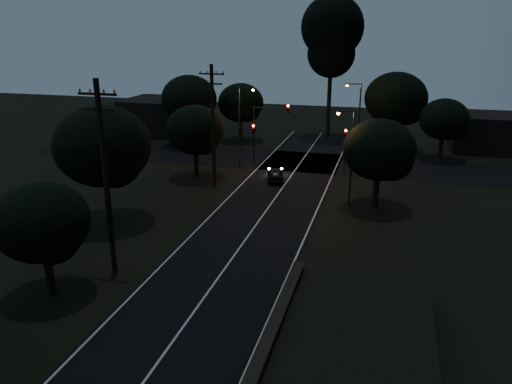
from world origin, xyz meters
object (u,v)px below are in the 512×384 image
Objects in this scene: streetlight_c at (350,151)px; car at (276,174)px; utility_pole_far at (213,124)px; streetlight_b at (357,117)px; signal_mast at (270,123)px; signal_left at (254,136)px; utility_pole_mid at (106,177)px; signal_right at (345,142)px; tall_pine at (332,36)px; streetlight_a at (241,122)px.

car is at bearing 144.86° from streetlight_c.
utility_pole_far is 1.31× the size of streetlight_b.
streetlight_b reaches higher than signal_mast.
signal_mast is at bearing 0.13° from signal_left.
utility_pole_mid is 1.47× the size of streetlight_c.
streetlight_c reaches higher than signal_left.
utility_pole_far is 13.53m from signal_right.
utility_pole_mid is 2.68× the size of signal_left.
signal_right is at bearing -76.51° from tall_pine.
utility_pole_mid is 25.22m from signal_mast.
streetlight_c reaches higher than car.
utility_pole_mid is 2.68× the size of signal_right.
streetlight_a is at bearing 144.31° from streetlight_c.
streetlight_a reaches higher than streetlight_c.
streetlight_a is at bearing 83.41° from utility_pole_far.
tall_pine is 4.16× the size of signal_right.
signal_mast is 13.28m from streetlight_c.
signal_right is (9.20, 0.00, 0.00)m from signal_left.
utility_pole_far reaches higher than streetlight_c.
streetlight_b is (11.31, 29.00, -1.10)m from utility_pole_mid.
signal_mast is at bearing 68.89° from utility_pole_far.
streetlight_a is at bearing -50.29° from car.
streetlight_b is (0.71, 4.01, 1.80)m from signal_right.
signal_mast reaches higher than signal_right.
signal_right is 10.18m from streetlight_c.
utility_pole_mid is 23.04m from streetlight_a.
car is (4.89, 2.89, -4.88)m from utility_pole_far.
signal_right is (3.60, -15.01, -9.47)m from tall_pine.
tall_pine reaches higher than signal_right.
signal_left is 2.77m from streetlight_a.
streetlight_a is (-9.91, -1.99, 1.80)m from signal_right.
tall_pine is at bearing -109.71° from car.
signal_right is 0.66× the size of signal_mast.
car is at bearing -96.00° from tall_pine.
streetlight_c is at bearing 131.15° from car.
utility_pole_mid reaches higher than utility_pole_far.
utility_pole_far is 16.51m from streetlight_b.
signal_mast reaches higher than car.
signal_mast is at bearing -84.27° from car.
utility_pole_far is 1.31× the size of streetlight_a.
streetlight_a reaches higher than car.
utility_pole_mid is 17.00m from utility_pole_far.
utility_pole_far is 12.05m from streetlight_c.
signal_mast is at bearing 39.77° from streetlight_a.
utility_pole_far is 2.56× the size of signal_right.
utility_pole_mid reaches higher than streetlight_c.
tall_pine is (7.00, 40.00, 6.57)m from utility_pole_mid.
streetlight_a is (0.69, 6.00, -0.85)m from utility_pole_far.
tall_pine is 2.27× the size of streetlight_c.
utility_pole_mid is 1.05× the size of utility_pole_far.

